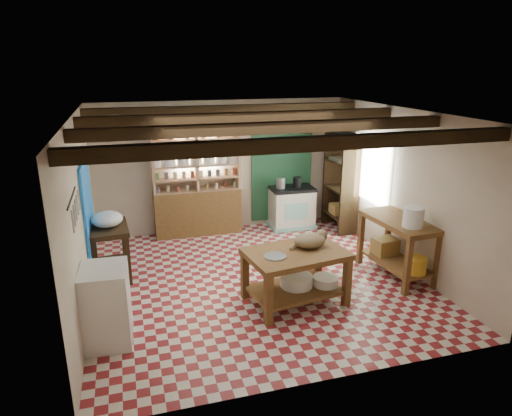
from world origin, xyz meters
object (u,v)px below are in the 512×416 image
object	(u,v)px
work_table	(295,276)
prep_table	(111,252)
right_counter	(397,248)
cat	(310,240)
stove	(292,207)
white_cabinet	(106,305)

from	to	relation	value
work_table	prep_table	size ratio (longest dim) A/B	1.59
right_counter	cat	xyz separation A→B (m)	(-1.61, -0.25, 0.40)
right_counter	prep_table	bearing A→B (deg)	160.01
stove	white_cabinet	bearing A→B (deg)	-136.90
cat	stove	bearing A→B (deg)	55.83
prep_table	stove	bearing A→B (deg)	17.52
white_cabinet	cat	bearing A→B (deg)	10.67
stove	cat	size ratio (longest dim) A/B	1.91
right_counter	cat	size ratio (longest dim) A/B	2.92
stove	right_counter	xyz separation A→B (m)	(0.81, -2.60, 0.05)
work_table	right_counter	xyz separation A→B (m)	(1.85, 0.34, 0.09)
right_counter	cat	world-z (taller)	cat
stove	right_counter	bearing A→B (deg)	-71.54
work_table	white_cabinet	distance (m)	2.56
white_cabinet	stove	bearing A→B (deg)	45.02
work_table	cat	xyz separation A→B (m)	(0.24, 0.09, 0.49)
white_cabinet	right_counter	distance (m)	4.44
white_cabinet	cat	xyz separation A→B (m)	(2.79, 0.37, 0.39)
stove	prep_table	world-z (taller)	prep_table
work_table	right_counter	distance (m)	1.89
right_counter	white_cabinet	bearing A→B (deg)	-176.52
stove	prep_table	xyz separation A→B (m)	(-3.57, -1.39, 0.00)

